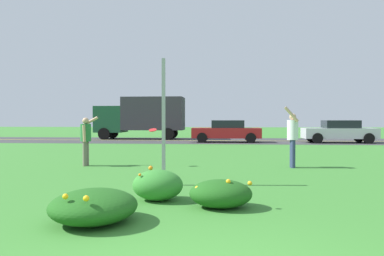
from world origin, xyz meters
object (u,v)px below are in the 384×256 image
at_px(person_thrower_green_shirt, 86,137).
at_px(box_truck_dark_green, 142,116).
at_px(car_red_center_right, 227,131).
at_px(person_catcher_white_shirt, 293,135).
at_px(frisbee_red, 153,130).
at_px(car_silver_center_left, 339,131).
at_px(sign_post_near_path, 164,122).

distance_m(person_thrower_green_shirt, box_truck_dark_green, 17.00).
distance_m(car_red_center_right, box_truck_dark_green, 7.46).
height_order(person_catcher_white_shirt, box_truck_dark_green, box_truck_dark_green).
xyz_separation_m(person_catcher_white_shirt, frisbee_red, (-4.41, -0.01, 0.14)).
height_order(person_catcher_white_shirt, car_silver_center_left, person_catcher_white_shirt).
relative_size(person_catcher_white_shirt, frisbee_red, 7.31).
distance_m(car_silver_center_left, car_red_center_right, 7.23).
xyz_separation_m(sign_post_near_path, car_red_center_right, (1.47, 16.70, -0.71)).
xyz_separation_m(sign_post_near_path, person_thrower_green_shirt, (-3.10, 3.37, -0.51)).
xyz_separation_m(person_thrower_green_shirt, frisbee_red, (2.18, 0.10, 0.23)).
height_order(frisbee_red, car_silver_center_left, car_silver_center_left).
xyz_separation_m(person_thrower_green_shirt, car_red_center_right, (4.58, 13.33, -0.20)).
bearing_deg(car_silver_center_left, car_red_center_right, 180.00).
relative_size(person_thrower_green_shirt, car_red_center_right, 0.36).
bearing_deg(box_truck_dark_green, car_silver_center_left, -14.52).
height_order(person_thrower_green_shirt, box_truck_dark_green, box_truck_dark_green).
xyz_separation_m(frisbee_red, car_red_center_right, (2.40, 13.22, -0.42)).
distance_m(person_thrower_green_shirt, car_silver_center_left, 17.81).
xyz_separation_m(car_silver_center_left, car_red_center_right, (-7.23, 0.00, 0.00)).
xyz_separation_m(car_red_center_right, box_truck_dark_green, (-6.47, 3.55, 1.06)).
bearing_deg(car_red_center_right, person_catcher_white_shirt, -81.32).
height_order(person_thrower_green_shirt, car_red_center_right, person_thrower_green_shirt).
bearing_deg(box_truck_dark_green, sign_post_near_path, -76.13).
height_order(sign_post_near_path, car_silver_center_left, sign_post_near_path).
relative_size(sign_post_near_path, frisbee_red, 11.07).
bearing_deg(person_catcher_white_shirt, sign_post_near_path, -134.98).
xyz_separation_m(sign_post_near_path, car_silver_center_left, (8.71, 16.70, -0.71)).
bearing_deg(person_thrower_green_shirt, frisbee_red, 2.75).
relative_size(person_thrower_green_shirt, person_catcher_white_shirt, 0.84).
bearing_deg(sign_post_near_path, car_red_center_right, 84.96).
bearing_deg(car_silver_center_left, sign_post_near_path, -117.54).
bearing_deg(car_red_center_right, person_thrower_green_shirt, -108.95).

